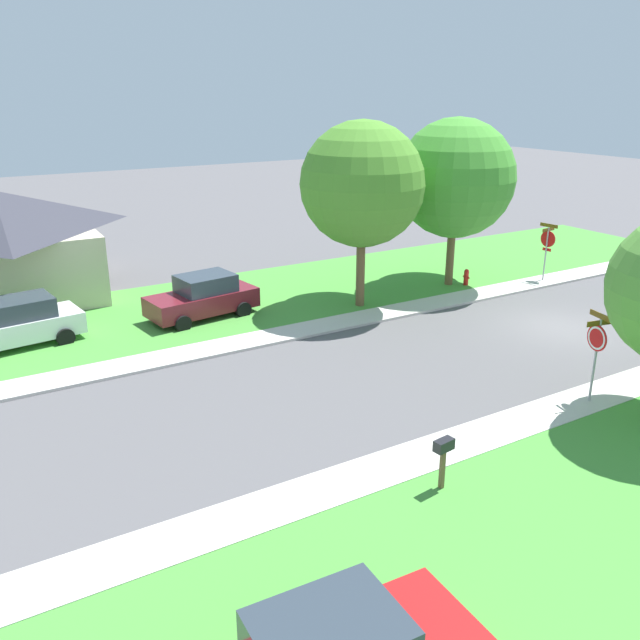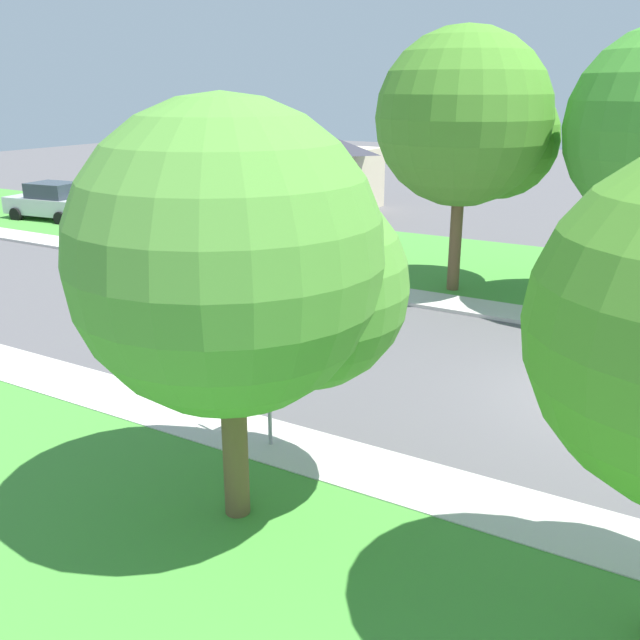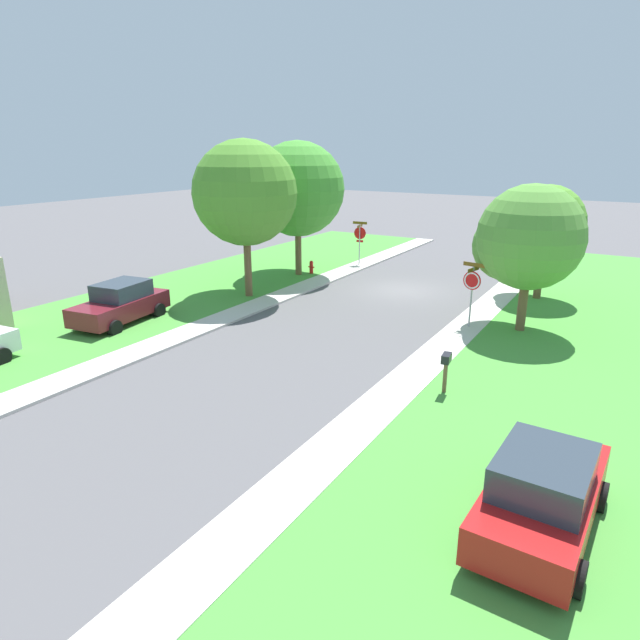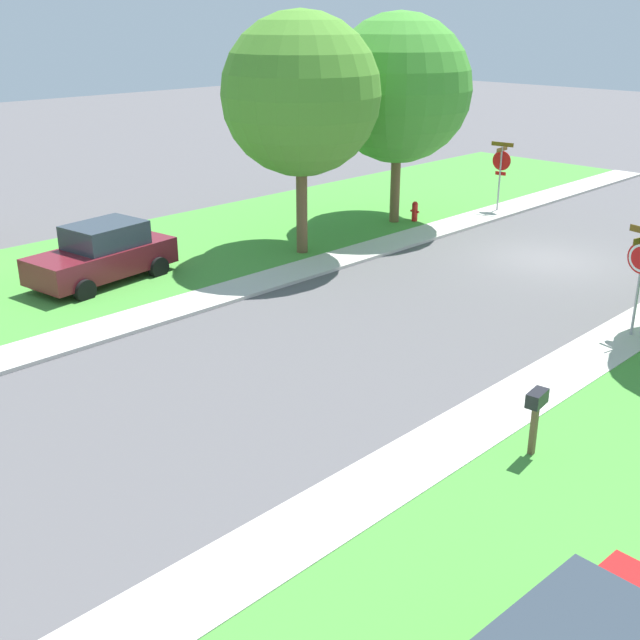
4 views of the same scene
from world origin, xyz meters
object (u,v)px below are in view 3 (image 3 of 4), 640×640
Objects in this scene: stop_sign_far_corner at (472,284)px; mailbox at (446,363)px; tree_across_right at (524,240)px; tree_sidewalk_far at (541,225)px; stop_sign_near_corner at (360,236)px; car_maroon_behind_trees at (121,303)px; tree_across_left at (295,192)px; fire_hydrant at (311,267)px; car_red_near_corner at (542,493)px; tree_sidewalk_mid at (243,196)px.

stop_sign_far_corner reaches higher than mailbox.
tree_across_right is 5.53m from tree_sidewalk_far.
car_maroon_behind_trees is at bearing 78.28° from stop_sign_near_corner.
stop_sign_near_corner is 0.37× the size of tree_across_left.
stop_sign_far_corner is at bearing 136.97° from stop_sign_near_corner.
fire_hydrant is (12.20, 1.18, -3.16)m from tree_sidewalk_far.
stop_sign_far_corner is 12.63m from car_red_near_corner.
tree_across_left is 17.57m from mailbox.
tree_across_left is at bearing 27.30° from fire_hydrant.
tree_sidewalk_mid is 14.32m from mailbox.
mailbox is at bearing -54.66° from car_red_near_corner.
tree_across_right is at bearing -173.93° from tree_sidewalk_mid.
car_red_near_corner is 23.59m from tree_across_left.
fire_hydrant is at bearing -152.70° from tree_across_left.
tree_sidewalk_far is 4.22× the size of mailbox.
car_maroon_behind_trees is at bearing 84.00° from tree_across_left.
stop_sign_near_corner is 16.13m from car_maroon_behind_trees.
stop_sign_near_corner reaches higher than fire_hydrant.
stop_sign_near_corner is 3.34× the size of fire_hydrant.
tree_sidewalk_far is at bearing -173.04° from tree_across_left.
stop_sign_far_corner is at bearing -79.79° from mailbox.
car_red_near_corner is 23.01m from fire_hydrant.
stop_sign_far_corner is 6.74m from mailbox.
tree_sidewalk_mid reaches higher than tree_across_left.
car_maroon_behind_trees and car_red_near_corner have the same top height.
stop_sign_far_corner is at bearing -152.16° from car_maroon_behind_trees.
mailbox is (3.59, -5.07, 0.14)m from car_red_near_corner.
car_maroon_behind_trees reaches higher than mailbox.
tree_across_left is at bearing 63.68° from stop_sign_near_corner.
tree_sidewalk_mid is 1.29× the size of tree_across_right.
stop_sign_far_corner is 0.47× the size of tree_across_right.
car_red_near_corner is at bearing 124.91° from stop_sign_near_corner.
tree_sidewalk_far is 13.24m from mailbox.
fire_hydrant is (12.51, -4.34, -3.26)m from tree_across_right.
car_red_near_corner is at bearing 164.64° from car_maroon_behind_trees.
stop_sign_far_corner is 12.14m from fire_hydrant.
stop_sign_near_corner is at bearing -108.56° from fire_hydrant.
tree_across_right reaches higher than stop_sign_far_corner.
stop_sign_near_corner is 0.62× the size of car_maroon_behind_trees.
car_red_near_corner is (-4.78, 11.65, -1.01)m from stop_sign_far_corner.
car_red_near_corner is 13.23m from tree_across_right.
stop_sign_near_corner reaches higher than car_maroon_behind_trees.
tree_sidewalk_mid is (15.94, -11.18, 4.05)m from car_red_near_corner.
tree_sidewalk_mid is 1.37× the size of tree_sidewalk_far.
stop_sign_near_corner is 0.63× the size of car_red_near_corner.
car_maroon_behind_trees is 3.44× the size of mailbox.
tree_sidewalk_mid reaches higher than fire_hydrant.
car_maroon_behind_trees is 1.03× the size of car_red_near_corner.
mailbox is (-12.84, 11.40, -3.75)m from tree_across_left.
tree_sidewalk_mid reaches higher than car_maroon_behind_trees.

